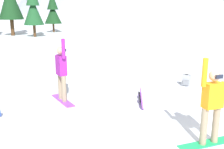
{
  "coord_description": "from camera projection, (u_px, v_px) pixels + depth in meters",
  "views": [
    {
      "loc": [
        -3.22,
        -4.96,
        2.93
      ],
      "look_at": [
        -1.13,
        2.59,
        1.0
      ],
      "focal_mm": 42.99,
      "sensor_mm": 36.0,
      "label": 1
    }
  ],
  "objects": [
    {
      "name": "ground_plane",
      "position": [
        189.0,
        139.0,
        6.18
      ],
      "size": [
        800.0,
        800.0,
        0.0
      ],
      "primitive_type": "plane",
      "color": "silver"
    },
    {
      "name": "snowboarder_foreground",
      "position": [
        212.0,
        105.0,
        5.75
      ],
      "size": [
        1.48,
        0.4,
        1.96
      ],
      "color": "#19B259",
      "rests_on": "ground_plane"
    },
    {
      "name": "backpack_grey",
      "position": [
        186.0,
        80.0,
        10.42
      ],
      "size": [
        0.38,
        0.37,
        0.47
      ],
      "color": "gray",
      "rests_on": "ground_plane"
    },
    {
      "name": "pine_tree_broad",
      "position": [
        33.0,
        7.0,
        27.89
      ],
      "size": [
        2.1,
        2.1,
        5.69
      ],
      "color": "#472D19",
      "rests_on": "ground_plane"
    },
    {
      "name": "snowboarder_midground",
      "position": [
        61.0,
        72.0,
        8.53
      ],
      "size": [
        0.66,
        1.46,
        2.05
      ],
      "color": "#993FD8",
      "rests_on": "ground_plane"
    },
    {
      "name": "pine_tree_twin",
      "position": [
        53.0,
        11.0,
        33.53
      ],
      "size": [
        2.15,
        2.15,
        4.94
      ],
      "color": "#472D19",
      "rests_on": "ground_plane"
    },
    {
      "name": "loose_snowboard_near_right",
      "position": [
        141.0,
        97.0,
        8.68
      ],
      "size": [
        0.66,
        1.67,
        0.26
      ],
      "color": "#993FD8",
      "rests_on": "ground_plane"
    }
  ]
}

